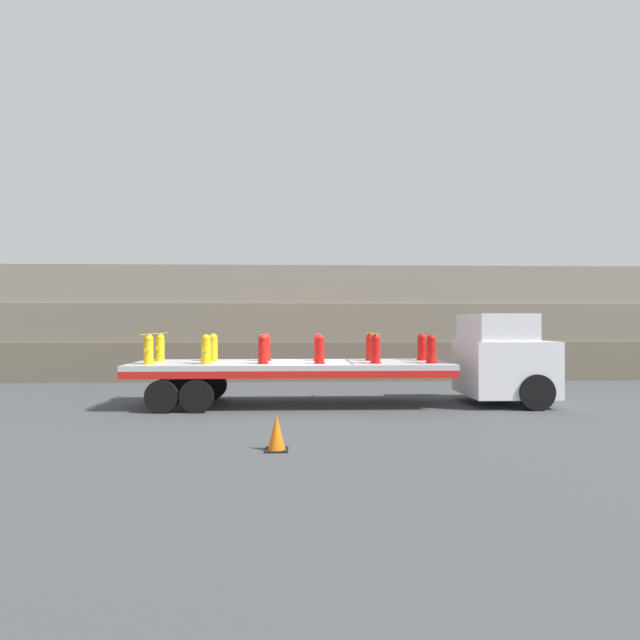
% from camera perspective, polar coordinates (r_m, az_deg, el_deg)
% --- Properties ---
extents(ground_plane, '(120.00, 120.00, 0.00)m').
position_cam_1_polar(ground_plane, '(14.94, -3.26, -9.67)').
color(ground_plane, '#3F4244').
extents(rock_cliff, '(60.00, 3.30, 4.86)m').
position_cam_1_polar(rock_cliff, '(22.24, -2.84, -0.34)').
color(rock_cliff, '#665B4C').
rests_on(rock_cliff, ground_plane).
extents(truck_cab, '(2.41, 2.61, 2.69)m').
position_cam_1_polar(truck_cab, '(15.98, 20.44, -4.18)').
color(truck_cab, silver).
rests_on(truck_cab, ground_plane).
extents(flatbed_trailer, '(9.22, 2.64, 1.27)m').
position_cam_1_polar(flatbed_trailer, '(14.83, -5.60, -5.72)').
color(flatbed_trailer, '#B2B2B7').
rests_on(flatbed_trailer, ground_plane).
extents(fire_hydrant_yellow_near_0, '(0.34, 0.48, 0.84)m').
position_cam_1_polar(fire_hydrant_yellow_near_0, '(14.84, -19.00, -3.22)').
color(fire_hydrant_yellow_near_0, gold).
rests_on(fire_hydrant_yellow_near_0, flatbed_trailer).
extents(fire_hydrant_yellow_far_0, '(0.34, 0.48, 0.84)m').
position_cam_1_polar(fire_hydrant_yellow_far_0, '(15.92, -17.83, -3.03)').
color(fire_hydrant_yellow_far_0, gold).
rests_on(fire_hydrant_yellow_far_0, flatbed_trailer).
extents(fire_hydrant_yellow_near_1, '(0.34, 0.48, 0.84)m').
position_cam_1_polar(fire_hydrant_yellow_near_1, '(14.46, -12.90, -3.30)').
color(fire_hydrant_yellow_near_1, gold).
rests_on(fire_hydrant_yellow_near_1, flatbed_trailer).
extents(fire_hydrant_yellow_far_1, '(0.34, 0.48, 0.84)m').
position_cam_1_polar(fire_hydrant_yellow_far_1, '(15.56, -12.12, -3.10)').
color(fire_hydrant_yellow_far_1, gold).
rests_on(fire_hydrant_yellow_far_1, flatbed_trailer).
extents(fire_hydrant_red_near_2, '(0.34, 0.48, 0.84)m').
position_cam_1_polar(fire_hydrant_red_near_2, '(14.24, -6.53, -3.36)').
color(fire_hydrant_red_near_2, red).
rests_on(fire_hydrant_red_near_2, flatbed_trailer).
extents(fire_hydrant_red_far_2, '(0.34, 0.48, 0.84)m').
position_cam_1_polar(fire_hydrant_red_far_2, '(15.36, -6.21, -3.14)').
color(fire_hydrant_red_far_2, red).
rests_on(fire_hydrant_red_far_2, flatbed_trailer).
extents(fire_hydrant_red_near_3, '(0.34, 0.48, 0.84)m').
position_cam_1_polar(fire_hydrant_red_near_3, '(14.21, -0.06, -3.37)').
color(fire_hydrant_red_near_3, red).
rests_on(fire_hydrant_red_near_3, flatbed_trailer).
extents(fire_hydrant_red_far_3, '(0.34, 0.48, 0.84)m').
position_cam_1_polar(fire_hydrant_red_far_3, '(15.32, -0.20, -3.15)').
color(fire_hydrant_red_far_3, red).
rests_on(fire_hydrant_red_far_3, flatbed_trailer).
extents(fire_hydrant_red_near_4, '(0.34, 0.48, 0.84)m').
position_cam_1_polar(fire_hydrant_red_near_4, '(14.35, 6.37, -3.33)').
color(fire_hydrant_red_near_4, red).
rests_on(fire_hydrant_red_near_4, flatbed_trailer).
extents(fire_hydrant_red_far_4, '(0.34, 0.48, 0.84)m').
position_cam_1_polar(fire_hydrant_red_far_4, '(15.46, 5.76, -3.12)').
color(fire_hydrant_red_far_4, red).
rests_on(fire_hydrant_red_far_4, flatbed_trailer).
extents(fire_hydrant_red_near_5, '(0.34, 0.48, 0.84)m').
position_cam_1_polar(fire_hydrant_red_near_5, '(14.67, 12.59, -3.26)').
color(fire_hydrant_red_near_5, red).
rests_on(fire_hydrant_red_near_5, flatbed_trailer).
extents(fire_hydrant_red_far_5, '(0.34, 0.48, 0.84)m').
position_cam_1_polar(fire_hydrant_red_far_5, '(15.76, 11.56, -3.07)').
color(fire_hydrant_red_far_5, red).
rests_on(fire_hydrant_red_far_5, flatbed_trailer).
extents(cargo_strap_rear, '(0.05, 2.74, 0.01)m').
position_cam_1_polar(cargo_strap_rear, '(15.36, -18.39, -1.49)').
color(cargo_strap_rear, yellow).
rests_on(cargo_strap_rear, fire_hydrant_yellow_near_0).
extents(cargo_strap_middle, '(0.05, 2.74, 0.01)m').
position_cam_1_polar(cargo_strap_middle, '(14.89, 6.05, -1.54)').
color(cargo_strap_middle, yellow).
rests_on(cargo_strap_middle, fire_hydrant_red_near_4).
extents(traffic_cone, '(0.44, 0.44, 0.68)m').
position_cam_1_polar(traffic_cone, '(9.72, -4.99, -12.73)').
color(traffic_cone, black).
rests_on(traffic_cone, ground_plane).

